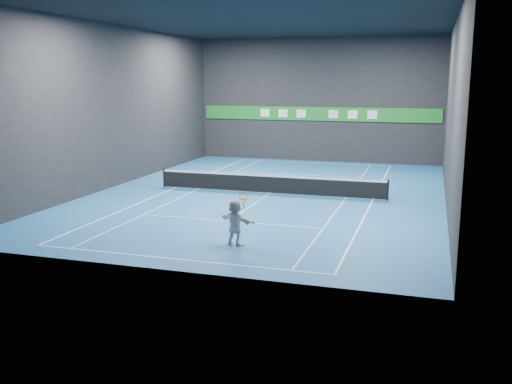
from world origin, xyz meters
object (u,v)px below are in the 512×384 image
(tennis_racket, at_px, (244,198))
(player, at_px, (235,222))
(tennis_ball, at_px, (230,168))
(tennis_net, at_px, (269,183))

(tennis_racket, bearing_deg, player, -171.25)
(player, xyz_separation_m, tennis_ball, (-0.29, 0.23, 1.97))
(player, height_order, tennis_racket, tennis_racket)
(player, xyz_separation_m, tennis_net, (-1.43, 9.68, -0.32))
(tennis_net, relative_size, tennis_racket, 19.99)
(tennis_racket, bearing_deg, tennis_ball, 162.77)
(tennis_net, bearing_deg, tennis_ball, -83.06)
(player, bearing_deg, tennis_net, -58.66)
(tennis_net, distance_m, tennis_racket, 9.86)
(tennis_ball, bearing_deg, tennis_racket, -17.23)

